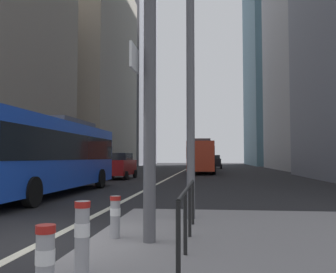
{
  "coord_description": "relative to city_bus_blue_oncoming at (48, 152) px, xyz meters",
  "views": [
    {
      "loc": [
        3.17,
        -6.57,
        1.62
      ],
      "look_at": [
        -0.19,
        23.48,
        3.32
      ],
      "focal_mm": 39.69,
      "sensor_mm": 36.0,
      "label": 1
    }
  ],
  "objects": [
    {
      "name": "office_tower_left_mid",
      "position": [
        -12.26,
        39.16,
        12.93
      ],
      "size": [
        12.15,
        22.53,
        29.54
      ],
      "primitive_type": "cube",
      "color": "gray",
      "rests_on": "ground"
    },
    {
      "name": "city_bus_blue_oncoming",
      "position": [
        0.0,
        0.0,
        0.0
      ],
      "size": [
        2.72,
        11.87,
        3.4
      ],
      "color": "blue",
      "rests_on": "ground"
    },
    {
      "name": "office_tower_left_far",
      "position": [
        -12.26,
        65.81,
        24.36
      ],
      "size": [
        11.82,
        24.43,
        52.39
      ],
      "primitive_type": "cube",
      "color": "gray",
      "rests_on": "ground"
    },
    {
      "name": "bollard_back",
      "position": [
        5.18,
        -8.58,
        -1.26
      ],
      "size": [
        0.2,
        0.2,
        0.76
      ],
      "color": "#99999E",
      "rests_on": "median_island"
    },
    {
      "name": "bollard_left",
      "position": [
        5.3,
        -11.76,
        -1.24
      ],
      "size": [
        0.2,
        0.2,
        0.81
      ],
      "color": "#99999E",
      "rests_on": "median_island"
    },
    {
      "name": "office_tower_right_far",
      "position": [
        20.74,
        64.1,
        26.11
      ],
      "size": [
        11.04,
        24.7,
        55.89
      ],
      "primitive_type": "cube",
      "color": "slate",
      "rests_on": "ground"
    },
    {
      "name": "lane_centre_line",
      "position": [
        3.74,
        21.29,
        -1.83
      ],
      "size": [
        0.2,
        80.0,
        0.01
      ],
      "primitive_type": "cube",
      "color": "beige",
      "rests_on": "ground"
    },
    {
      "name": "traffic_signal_gantry",
      "position": [
        3.52,
        -8.85,
        2.31
      ],
      "size": [
        6.9,
        0.65,
        6.0
      ],
      "color": "#515156",
      "rests_on": "median_island"
    },
    {
      "name": "street_lamp_post",
      "position": [
        6.45,
        -6.29,
        3.45
      ],
      "size": [
        5.5,
        0.32,
        8.0
      ],
      "color": "#56565B",
      "rests_on": "median_island"
    },
    {
      "name": "city_bus_red_receding",
      "position": [
        6.15,
        23.46,
        -0.0
      ],
      "size": [
        2.77,
        11.53,
        3.4
      ],
      "color": "red",
      "rests_on": "ground"
    },
    {
      "name": "car_receding_near",
      "position": [
        7.63,
        38.62,
        -0.85
      ],
      "size": [
        2.08,
        4.23,
        1.94
      ],
      "color": "black",
      "rests_on": "ground"
    },
    {
      "name": "pedestrian_railing",
      "position": [
        6.54,
        -8.96,
        -0.97
      ],
      "size": [
        0.06,
        3.9,
        0.98
      ],
      "color": "black",
      "rests_on": "median_island"
    },
    {
      "name": "bollard_right",
      "position": [
        5.33,
        -10.78,
        -1.17
      ],
      "size": [
        0.2,
        0.2,
        0.92
      ],
      "color": "#99999E",
      "rests_on": "median_island"
    },
    {
      "name": "car_oncoming_mid",
      "position": [
        0.13,
        12.14,
        -0.85
      ],
      "size": [
        2.11,
        4.29,
        1.94
      ],
      "color": "maroon",
      "rests_on": "ground"
    },
    {
      "name": "ground_plane",
      "position": [
        3.74,
        11.29,
        -1.84
      ],
      "size": [
        160.0,
        160.0,
        0.0
      ],
      "primitive_type": "plane",
      "color": "black"
    }
  ]
}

